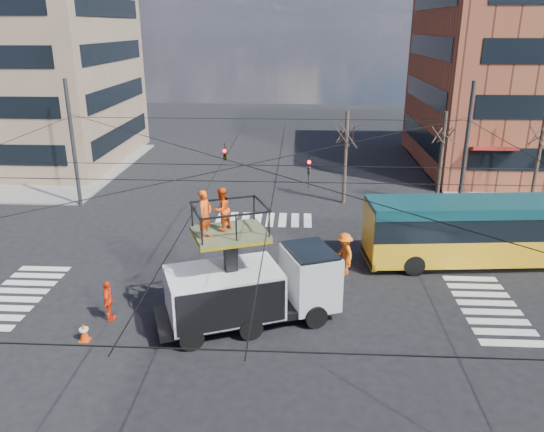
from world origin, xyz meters
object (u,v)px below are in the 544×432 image
Objects in this scene: utility_truck at (252,277)px; traffic_cone at (84,332)px; city_bus at (504,230)px; worker_ground at (108,301)px; flagger at (344,254)px.

utility_truck is 10.18× the size of traffic_cone.
city_bus is at bearing 6.43° from utility_truck.
worker_ground reaches higher than traffic_cone.
utility_truck is 3.59× the size of flagger.
city_bus is at bearing 23.78° from traffic_cone.
worker_ground is at bearing -165.34° from city_bus.
utility_truck reaches higher than city_bus.
utility_truck is 4.47× the size of worker_ground.
flagger is (3.89, 4.38, -0.90)m from utility_truck.
utility_truck is at bearing -97.25° from worker_ground.
worker_ground is at bearing 74.29° from traffic_cone.
city_bus reaches higher than flagger.
city_bus reaches higher than worker_ground.
traffic_cone is 1.65m from worker_ground.
flagger is (-7.70, -1.71, -0.70)m from city_bus.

